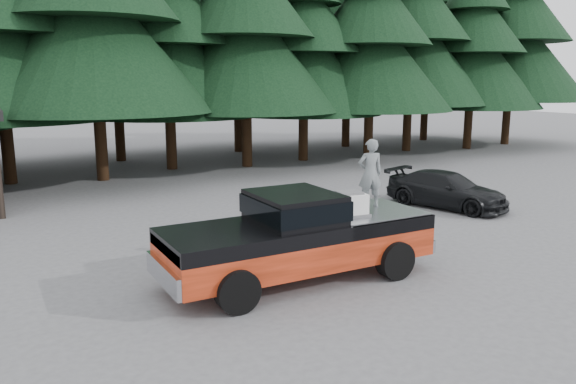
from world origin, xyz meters
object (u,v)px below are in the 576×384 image
pickup_truck (298,250)px  air_compressor (349,205)px  parked_car (447,190)px  man_on_bed (370,173)px

pickup_truck → air_compressor: 1.47m
air_compressor → parked_car: air_compressor is taller
air_compressor → man_on_bed: bearing=34.0°
pickup_truck → man_on_bed: size_ratio=3.80×
pickup_truck → man_on_bed: bearing=6.7°
air_compressor → parked_car: 7.77m
parked_car → man_on_bed: bearing=-167.0°
air_compressor → parked_car: bearing=36.7°
air_compressor → parked_car: (6.69, 3.83, -0.96)m
pickup_truck → air_compressor: size_ratio=8.89×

